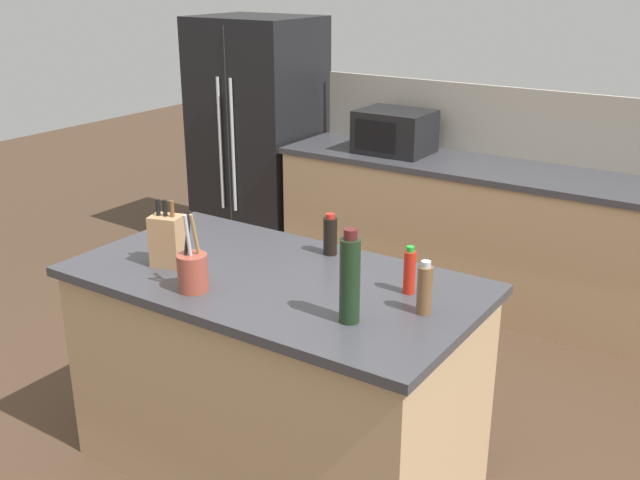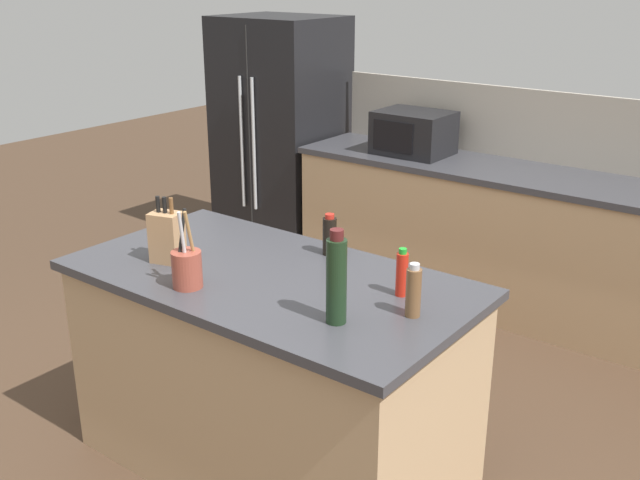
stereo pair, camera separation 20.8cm
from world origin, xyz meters
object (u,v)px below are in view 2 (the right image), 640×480
(microwave, at_px, (413,133))
(hot_sauce_bottle, at_px, (402,273))
(pepper_grinder, at_px, (413,292))
(refrigerator, at_px, (281,135))
(knife_block, at_px, (167,237))
(utensil_crock, at_px, (187,268))
(soy_sauce_bottle, at_px, (330,235))
(wine_bottle, at_px, (336,279))

(microwave, bearing_deg, hot_sauce_bottle, -60.39)
(microwave, height_order, pepper_grinder, microwave)
(pepper_grinder, bearing_deg, hot_sauce_bottle, 134.45)
(refrigerator, relative_size, knife_block, 6.19)
(hot_sauce_bottle, bearing_deg, utensil_crock, -148.13)
(utensil_crock, bearing_deg, knife_block, 152.60)
(microwave, distance_m, utensil_crock, 2.53)
(utensil_crock, xyz_separation_m, hot_sauce_bottle, (0.72, 0.45, 0.01))
(utensil_crock, height_order, soy_sauce_bottle, utensil_crock)
(knife_block, bearing_deg, pepper_grinder, -7.60)
(knife_block, relative_size, soy_sauce_bottle, 1.55)
(wine_bottle, xyz_separation_m, pepper_grinder, (0.19, 0.21, -0.07))
(soy_sauce_bottle, xyz_separation_m, hot_sauce_bottle, (0.48, -0.18, 0.00))
(utensil_crock, bearing_deg, wine_bottle, 9.14)
(knife_block, distance_m, pepper_grinder, 1.13)
(microwave, xyz_separation_m, wine_bottle, (1.10, -2.38, 0.02))
(microwave, xyz_separation_m, knife_block, (0.17, -2.35, -0.03))
(microwave, height_order, wine_bottle, wine_bottle)
(hot_sauce_bottle, bearing_deg, wine_bottle, -100.58)
(refrigerator, bearing_deg, utensil_crock, -56.81)
(refrigerator, relative_size, soy_sauce_bottle, 9.57)
(soy_sauce_bottle, height_order, hot_sauce_bottle, hot_sauce_bottle)
(microwave, bearing_deg, wine_bottle, -65.28)
(microwave, relative_size, soy_sauce_bottle, 2.59)
(refrigerator, distance_m, utensil_crock, 3.04)
(knife_block, distance_m, hot_sauce_bottle, 1.03)
(soy_sauce_bottle, bearing_deg, hot_sauce_bottle, -20.80)
(refrigerator, xyz_separation_m, microwave, (1.22, -0.05, 0.19))
(hot_sauce_bottle, bearing_deg, soy_sauce_bottle, 159.20)
(knife_block, height_order, soy_sauce_bottle, knife_block)
(soy_sauce_bottle, bearing_deg, microwave, 110.03)
(refrigerator, xyz_separation_m, knife_block, (1.39, -2.40, 0.16))
(soy_sauce_bottle, relative_size, hot_sauce_bottle, 0.97)
(knife_block, bearing_deg, hot_sauce_bottle, 0.70)
(knife_block, xyz_separation_m, utensil_crock, (0.27, -0.14, -0.03))
(wine_bottle, height_order, hot_sauce_bottle, wine_bottle)
(refrigerator, distance_m, soy_sauce_bottle, 2.69)
(knife_block, relative_size, wine_bottle, 0.82)
(refrigerator, xyz_separation_m, pepper_grinder, (2.51, -2.22, 0.14))
(knife_block, relative_size, hot_sauce_bottle, 1.50)
(wine_bottle, distance_m, soy_sauce_bottle, 0.68)
(microwave, relative_size, pepper_grinder, 2.37)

